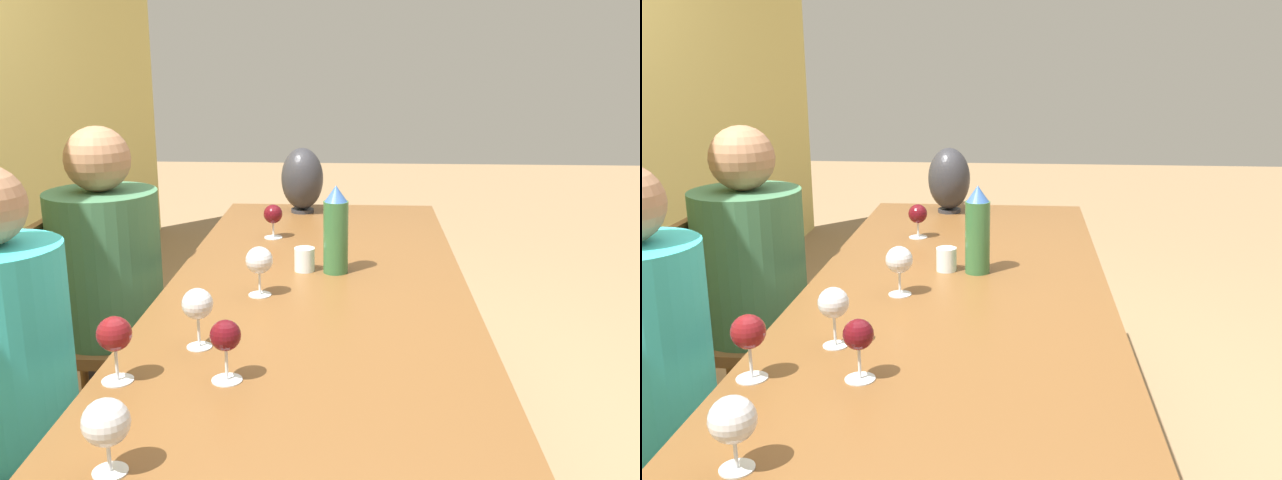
{
  "view_description": "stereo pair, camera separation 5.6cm",
  "coord_description": "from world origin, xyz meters",
  "views": [
    {
      "loc": [
        -2.09,
        -0.12,
        1.45
      ],
      "look_at": [
        0.14,
        0.0,
        0.84
      ],
      "focal_mm": 40.0,
      "sensor_mm": 36.0,
      "label": 1
    },
    {
      "loc": [
        -2.09,
        -0.18,
        1.45
      ],
      "look_at": [
        0.14,
        0.0,
        0.84
      ],
      "focal_mm": 40.0,
      "sensor_mm": 36.0,
      "label": 2
    }
  ],
  "objects": [
    {
      "name": "wine_glass_4",
      "position": [
        -1.04,
        0.3,
        0.83
      ],
      "size": [
        0.08,
        0.08,
        0.14
      ],
      "color": "silver",
      "rests_on": "dining_table"
    },
    {
      "name": "vase",
      "position": [
        0.97,
        0.12,
        0.89
      ],
      "size": [
        0.18,
        0.18,
        0.28
      ],
      "color": "#2D2D33",
      "rests_on": "dining_table"
    },
    {
      "name": "dining_table",
      "position": [
        0.0,
        0.0,
        0.67
      ],
      "size": [
        2.26,
        0.92,
        0.74
      ],
      "color": "brown",
      "rests_on": "ground_plane"
    },
    {
      "name": "wine_glass_0",
      "position": [
        -0.13,
        0.16,
        0.84
      ],
      "size": [
        0.08,
        0.08,
        0.15
      ],
      "color": "silver",
      "rests_on": "dining_table"
    },
    {
      "name": "wine_glass_3",
      "position": [
        -0.51,
        0.26,
        0.85
      ],
      "size": [
        0.08,
        0.08,
        0.15
      ],
      "color": "silver",
      "rests_on": "dining_table"
    },
    {
      "name": "water_bottle",
      "position": [
        0.11,
        -0.05,
        0.88
      ],
      "size": [
        0.08,
        0.08,
        0.29
      ],
      "color": "#336638",
      "rests_on": "dining_table"
    },
    {
      "name": "wine_glass_1",
      "position": [
        -0.7,
        0.4,
        0.85
      ],
      "size": [
        0.08,
        0.08,
        0.15
      ],
      "color": "silver",
      "rests_on": "dining_table"
    },
    {
      "name": "water_tumbler",
      "position": [
        0.12,
        0.05,
        0.78
      ],
      "size": [
        0.07,
        0.07,
        0.08
      ],
      "color": "silver",
      "rests_on": "dining_table"
    },
    {
      "name": "chair_far",
      "position": [
        0.2,
        0.8,
        0.49
      ],
      "size": [
        0.44,
        0.44,
        0.88
      ],
      "color": "brown",
      "rests_on": "ground_plane"
    },
    {
      "name": "wine_glass_2",
      "position": [
        0.53,
        0.2,
        0.83
      ],
      "size": [
        0.07,
        0.07,
        0.13
      ],
      "color": "silver",
      "rests_on": "dining_table"
    },
    {
      "name": "person_near",
      "position": [
        -0.53,
        0.72,
        0.64
      ],
      "size": [
        0.33,
        0.33,
        1.19
      ],
      "color": "#2D2D38",
      "rests_on": "ground_plane"
    },
    {
      "name": "wine_glass_5",
      "position": [
        -0.68,
        0.16,
        0.84
      ],
      "size": [
        0.07,
        0.07,
        0.14
      ],
      "color": "silver",
      "rests_on": "dining_table"
    },
    {
      "name": "person_far",
      "position": [
        0.2,
        0.72,
        0.64
      ],
      "size": [
        0.38,
        0.38,
        1.2
      ],
      "color": "#2D2D38",
      "rests_on": "ground_plane"
    }
  ]
}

